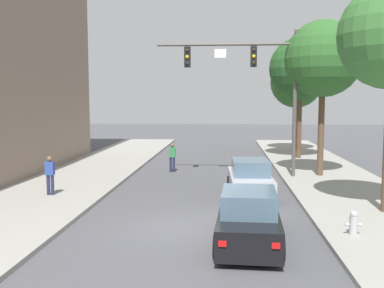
# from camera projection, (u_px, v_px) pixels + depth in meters

# --- Properties ---
(ground_plane) EXTENTS (120.00, 120.00, 0.00)m
(ground_plane) POSITION_uv_depth(u_px,v_px,m) (191.00, 229.00, 14.27)
(ground_plane) COLOR #4C4C51
(traffic_signal_mast) EXTENTS (7.21, 0.38, 7.50)m
(traffic_signal_mast) POSITION_uv_depth(u_px,v_px,m) (255.00, 75.00, 22.82)
(traffic_signal_mast) COLOR #514C47
(traffic_signal_mast) RESTS_ON sidewalk_right
(car_lead_silver) EXTENTS (1.96, 4.30, 1.60)m
(car_lead_silver) POSITION_uv_depth(u_px,v_px,m) (250.00, 180.00, 19.03)
(car_lead_silver) COLOR #B7B7BC
(car_lead_silver) RESTS_ON ground
(car_following_black) EXTENTS (1.98, 4.31, 1.60)m
(car_following_black) POSITION_uv_depth(u_px,v_px,m) (249.00, 220.00, 12.69)
(car_following_black) COLOR black
(car_following_black) RESTS_ON ground
(pedestrian_sidewalk_left_walker) EXTENTS (0.36, 0.22, 1.64)m
(pedestrian_sidewalk_left_walker) POSITION_uv_depth(u_px,v_px,m) (50.00, 173.00, 18.57)
(pedestrian_sidewalk_left_walker) COLOR #232847
(pedestrian_sidewalk_left_walker) RESTS_ON sidewalk_left
(pedestrian_crossing_road) EXTENTS (0.36, 0.22, 1.64)m
(pedestrian_crossing_road) POSITION_uv_depth(u_px,v_px,m) (172.00, 156.00, 25.37)
(pedestrian_crossing_road) COLOR #232847
(pedestrian_crossing_road) RESTS_ON ground
(fire_hydrant) EXTENTS (0.48, 0.24, 0.72)m
(fire_hydrant) POSITION_uv_depth(u_px,v_px,m) (353.00, 223.00, 13.16)
(fire_hydrant) COLOR #B2B2B7
(fire_hydrant) RESTS_ON sidewalk_right
(street_tree_second) EXTENTS (3.97, 3.97, 8.07)m
(street_tree_second) POSITION_uv_depth(u_px,v_px,m) (323.00, 59.00, 22.87)
(street_tree_second) COLOR brown
(street_tree_second) RESTS_ON sidewalk_right
(street_tree_third) EXTENTS (4.21, 4.21, 8.16)m
(street_tree_third) POSITION_uv_depth(u_px,v_px,m) (301.00, 69.00, 29.85)
(street_tree_third) COLOR brown
(street_tree_third) RESTS_ON sidewalk_right
(street_tree_farthest) EXTENTS (4.00, 4.00, 7.34)m
(street_tree_farthest) POSITION_uv_depth(u_px,v_px,m) (296.00, 82.00, 34.39)
(street_tree_farthest) COLOR brown
(street_tree_farthest) RESTS_ON sidewalk_right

